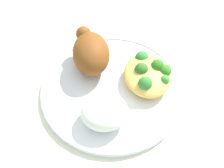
# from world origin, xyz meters

# --- Properties ---
(ground_plane) EXTENTS (2.00, 2.00, 0.00)m
(ground_plane) POSITION_xyz_m (0.00, 0.00, 0.00)
(ground_plane) COLOR #E5EAC7
(plate) EXTENTS (0.30, 0.30, 0.01)m
(plate) POSITION_xyz_m (0.00, 0.00, 0.01)
(plate) COLOR white
(plate) RESTS_ON ground_plane
(roasted_chicken) EXTENTS (0.12, 0.08, 0.07)m
(roasted_chicken) POSITION_xyz_m (0.07, 0.04, 0.05)
(roasted_chicken) COLOR brown
(roasted_chicken) RESTS_ON plate
(rice_pile) EXTENTS (0.08, 0.09, 0.05)m
(rice_pile) POSITION_xyz_m (-0.07, 0.02, 0.04)
(rice_pile) COLOR white
(rice_pile) RESTS_ON plate
(mac_cheese_with_broccoli) EXTENTS (0.11, 0.10, 0.05)m
(mac_cheese_with_broccoli) POSITION_xyz_m (0.01, -0.08, 0.03)
(mac_cheese_with_broccoli) COLOR #F3C256
(mac_cheese_with_broccoli) RESTS_ON plate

